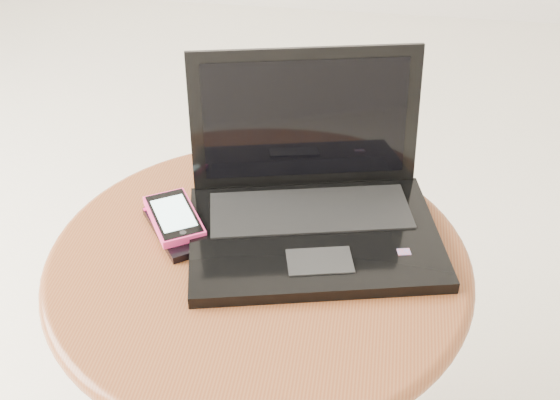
# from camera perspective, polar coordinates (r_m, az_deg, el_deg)

# --- Properties ---
(table) EXTENTS (0.56, 0.56, 0.44)m
(table) POSITION_cam_1_polar(r_m,az_deg,el_deg) (0.99, -1.66, -8.57)
(table) COLOR brown
(table) RESTS_ON ground
(laptop) EXTENTS (0.37, 0.33, 0.21)m
(laptop) POSITION_cam_1_polar(r_m,az_deg,el_deg) (0.95, 2.53, -0.10)
(laptop) COLOR black
(laptop) RESTS_ON table
(phone_black) EXTENTS (0.12, 0.13, 0.01)m
(phone_black) POSITION_cam_1_polar(r_m,az_deg,el_deg) (0.97, -8.09, -2.25)
(phone_black) COLOR black
(phone_black) RESTS_ON table
(phone_pink) EXTENTS (0.11, 0.12, 0.01)m
(phone_pink) POSITION_cam_1_polar(r_m,az_deg,el_deg) (0.97, -8.51, -1.34)
(phone_pink) COLOR #E92F75
(phone_pink) RESTS_ON phone_black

